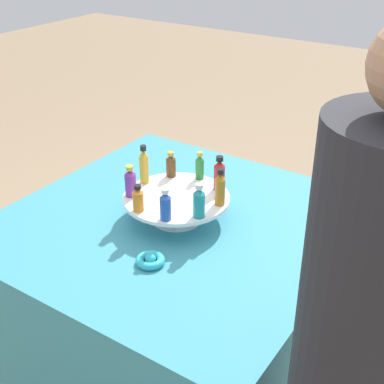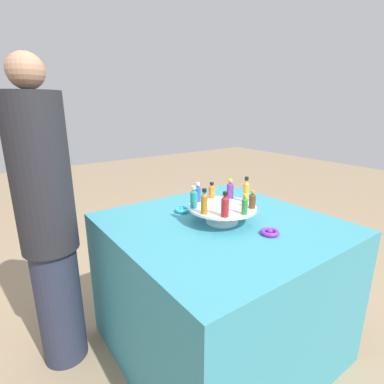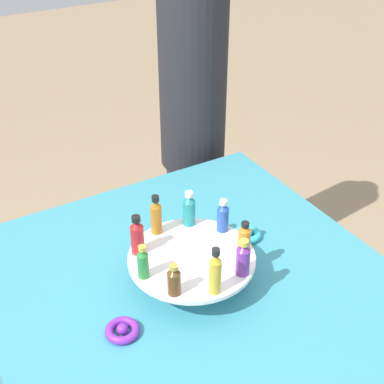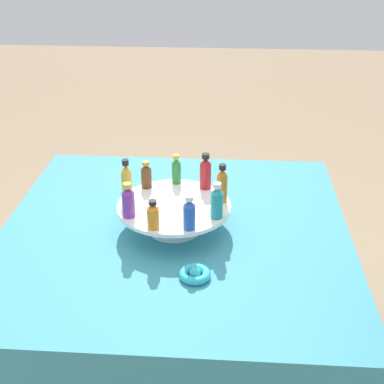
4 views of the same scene
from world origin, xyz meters
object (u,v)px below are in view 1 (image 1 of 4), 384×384
Objects in this scene: bottle_purple at (130,182)px; bottle_green at (200,167)px; bottle_teal at (199,202)px; bottle_orange at (138,199)px; display_stand at (177,202)px; bottle_gold at (144,166)px; ribbon_bow_purple at (197,182)px; bottle_brown at (171,165)px; bottle_red at (219,174)px; bottle_blue at (165,206)px; ribbon_bow_teal at (150,260)px; bottle_amber at (220,188)px.

bottle_green is at bearing 152.51° from bottle_purple.
bottle_teal reaches higher than bottle_green.
display_stand is at bearing 162.51° from bottle_orange.
bottle_gold is at bearing -97.49° from display_stand.
bottle_purple is at bearing -7.80° from ribbon_bow_purple.
bottle_brown is at bearing -127.49° from bottle_teal.
bottle_green is (-0.03, -0.10, -0.01)m from bottle_red.
bottle_green is 1.13× the size of ribbon_bow_purple.
bottle_green is at bearing -167.49° from bottle_blue.
bottle_purple is 0.26m from bottle_teal.
bottle_green is (-0.29, 0.04, 0.01)m from bottle_orange.
bottle_red reaches higher than bottle_purple.
bottle_teal is at bearing 52.51° from bottle_brown.
bottle_red is at bearing 178.42° from ribbon_bow_teal.
bottle_amber reaches higher than bottle_orange.
bottle_brown is (-0.11, -0.10, 0.07)m from display_stand.
bottle_green is (-0.28, -0.06, -0.00)m from bottle_blue.
ribbon_bow_teal is at bearing 12.34° from bottle_green.
bottle_brown is (-0.08, -0.24, -0.02)m from bottle_amber.
bottle_red is 1.35× the size of ribbon_bow_purple.
bottle_red reaches higher than bottle_brown.
bottle_amber is 1.36× the size of bottle_brown.
bottle_gold is 1.10× the size of bottle_amber.
bottle_gold is 1.32× the size of bottle_blue.
bottle_green is at bearing 112.51° from bottle_brown.
bottle_orange is 0.26m from bottle_amber.
bottle_teal is 1.22× the size of bottle_brown.
bottle_orange is (0.16, 0.10, -0.02)m from bottle_gold.
bottle_orange reaches higher than display_stand.
bottle_orange is at bearing 52.51° from bottle_purple.
bottle_purple is at bearing -107.49° from bottle_blue.
bottle_gold is 1.58× the size of ribbon_bow_teal.
bottle_brown is at bearing 172.51° from bottle_purple.
bottle_purple is 0.29m from ribbon_bow_teal.
bottle_gold reaches higher than ribbon_bow_teal.
bottle_brown is (-0.25, -0.16, -0.01)m from bottle_blue.
ribbon_bow_purple is 1.02× the size of ribbon_bow_teal.
bottle_teal is 0.90× the size of bottle_amber.
ribbon_bow_purple is at bearing -162.08° from display_stand.
bottle_amber is at bearing 132.51° from bottle_orange.
bottle_brown is (-0.09, 0.05, -0.02)m from bottle_gold.
bottle_gold is at bearing -27.49° from bottle_brown.
bottle_green is at bearing 132.51° from bottle_gold.
bottle_amber is 0.32m from ribbon_bow_teal.
bottle_teal is 1.12× the size of bottle_green.
bottle_gold is 0.38m from ribbon_bow_teal.
bottle_orange is 0.26m from bottle_brown.
display_stand is at bearing -157.49° from bottle_blue.
bottle_red is at bearing -167.49° from bottle_teal.
bottle_amber reaches higher than ribbon_bow_teal.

